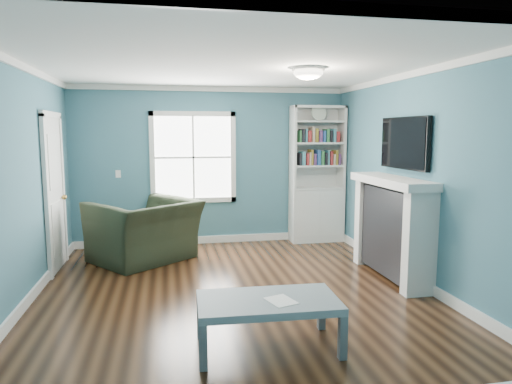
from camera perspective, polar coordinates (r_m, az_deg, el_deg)
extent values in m
plane|color=black|center=(5.45, -2.80, -12.47)|extent=(5.00, 5.00, 0.00)
plane|color=#3D6A7D|center=(7.63, -5.57, 3.22)|extent=(4.50, 0.00, 4.50)
plane|color=#3D6A7D|center=(2.73, 4.61, -4.31)|extent=(4.50, 0.00, 4.50)
plane|color=#3D6A7D|center=(5.33, -27.61, 0.60)|extent=(0.00, 5.00, 5.00)
plane|color=#3D6A7D|center=(5.91, 19.25, 1.62)|extent=(0.00, 5.00, 5.00)
plane|color=white|center=(5.18, -2.99, 15.69)|extent=(5.00, 5.00, 0.00)
cube|color=white|center=(7.80, -5.45, -5.91)|extent=(4.50, 0.03, 0.12)
cube|color=white|center=(5.59, -26.68, -12.11)|extent=(0.03, 5.00, 0.12)
cube|color=white|center=(6.14, 18.63, -9.96)|extent=(0.03, 5.00, 0.12)
cube|color=white|center=(7.62, -5.68, 12.70)|extent=(4.50, 0.04, 0.08)
cube|color=white|center=(2.79, 4.78, 22.08)|extent=(4.50, 0.04, 0.08)
cube|color=white|center=(5.34, -28.23, 14.16)|extent=(0.04, 5.00, 0.08)
cube|color=white|center=(5.92, 19.62, 13.85)|extent=(0.04, 5.00, 0.08)
cube|color=white|center=(7.59, -7.84, 4.30)|extent=(1.24, 0.01, 1.34)
cube|color=white|center=(7.57, -12.84, 4.18)|extent=(0.08, 0.06, 1.50)
cube|color=white|center=(7.64, -2.88, 4.38)|extent=(0.08, 0.06, 1.50)
cube|color=white|center=(7.65, -7.74, -1.02)|extent=(1.40, 0.06, 0.08)
cube|color=white|center=(7.57, -7.93, 9.67)|extent=(1.40, 0.06, 0.08)
cube|color=white|center=(7.58, -7.84, 4.29)|extent=(1.24, 0.03, 0.03)
cube|color=white|center=(7.58, -7.84, 4.29)|extent=(0.03, 0.03, 1.34)
cube|color=silver|center=(7.91, 7.54, -2.87)|extent=(0.90, 0.35, 0.90)
cube|color=silver|center=(7.66, 4.62, 5.50)|extent=(0.04, 0.35, 1.40)
cube|color=silver|center=(7.93, 10.64, 5.46)|extent=(0.04, 0.35, 1.40)
cube|color=silver|center=(7.94, 7.30, 5.53)|extent=(0.90, 0.02, 1.40)
cube|color=silver|center=(7.79, 7.78, 10.49)|extent=(0.90, 0.35, 0.04)
cube|color=silver|center=(7.84, 7.60, 0.51)|extent=(0.84, 0.33, 0.03)
cube|color=silver|center=(7.80, 7.65, 3.28)|extent=(0.84, 0.33, 0.03)
cube|color=silver|center=(7.78, 7.70, 6.07)|extent=(0.84, 0.33, 0.03)
cube|color=silver|center=(7.78, 7.74, 8.72)|extent=(0.84, 0.33, 0.03)
cube|color=black|center=(7.77, 7.71, 4.19)|extent=(0.70, 0.25, 0.22)
cube|color=teal|center=(7.76, 7.76, 6.99)|extent=(0.70, 0.25, 0.22)
cylinder|color=beige|center=(7.74, 7.88, 9.80)|extent=(0.26, 0.06, 0.26)
cube|color=black|center=(6.11, 16.73, -4.74)|extent=(0.30, 1.20, 1.10)
cube|color=black|center=(6.14, 16.49, -6.58)|extent=(0.22, 0.65, 0.70)
cube|color=silver|center=(5.53, 19.78, -6.13)|extent=(0.36, 0.16, 1.20)
cube|color=silver|center=(6.69, 13.91, -3.61)|extent=(0.36, 0.16, 1.20)
cube|color=silver|center=(5.99, 16.62, 1.32)|extent=(0.44, 1.58, 0.10)
cube|color=black|center=(6.03, 18.06, 5.83)|extent=(0.06, 1.10, 0.65)
cube|color=silver|center=(6.70, -23.89, -0.33)|extent=(0.04, 0.80, 2.05)
cube|color=white|center=(6.26, -24.70, -0.87)|extent=(0.05, 0.08, 2.13)
cube|color=white|center=(7.13, -23.02, 0.15)|extent=(0.05, 0.08, 2.13)
cube|color=white|center=(6.65, -24.29, 8.81)|extent=(0.05, 0.98, 0.08)
sphere|color=#BF8C3F|center=(6.98, -22.84, -0.60)|extent=(0.07, 0.07, 0.07)
ellipsoid|color=white|center=(5.47, 6.55, 14.58)|extent=(0.34, 0.34, 0.15)
cylinder|color=white|center=(5.47, 6.56, 15.05)|extent=(0.38, 0.38, 0.03)
cube|color=white|center=(7.63, -16.85, 2.18)|extent=(0.08, 0.01, 0.12)
imported|color=black|center=(6.80, -13.79, -3.50)|extent=(1.61, 1.53, 1.18)
cube|color=#485157|center=(3.79, -6.63, -18.72)|extent=(0.07, 0.07, 0.37)
cube|color=#485157|center=(3.99, 10.79, -17.42)|extent=(0.07, 0.07, 0.37)
cube|color=#485157|center=(4.33, -6.94, -15.28)|extent=(0.07, 0.07, 0.37)
cube|color=#485157|center=(4.51, 8.19, -14.38)|extent=(0.07, 0.07, 0.37)
cube|color=slate|center=(4.03, 1.52, -13.64)|extent=(1.23, 0.71, 0.07)
cube|color=white|center=(3.98, 3.13, -13.41)|extent=(0.28, 0.31, 0.00)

